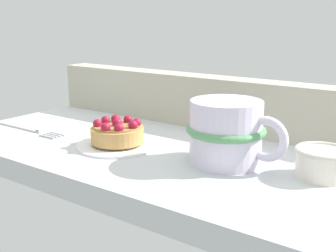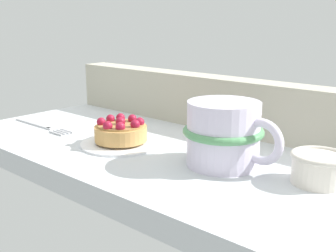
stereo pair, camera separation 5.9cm
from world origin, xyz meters
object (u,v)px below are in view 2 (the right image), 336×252
object	(u,v)px
dessert_fork	(42,125)
sugar_bowl	(319,167)
raspberry_tart	(121,131)
coffee_mug	(225,134)
dessert_plate	(121,143)

from	to	relation	value
dessert_fork	sugar_bowl	world-z (taller)	sugar_bowl
dessert_fork	sugar_bowl	size ratio (longest dim) A/B	2.36
raspberry_tart	coffee_mug	size ratio (longest dim) A/B	0.58
coffee_mug	dessert_fork	xyz separation A→B (cm)	(-35.47, -4.92, -4.00)
dessert_plate	coffee_mug	bearing A→B (deg)	9.30
dessert_plate	sugar_bowl	bearing A→B (deg)	9.61
dessert_plate	raspberry_tart	world-z (taller)	raspberry_tart
dessert_plate	sugar_bowl	size ratio (longest dim) A/B	1.83
dessert_plate	raspberry_tart	size ratio (longest dim) A/B	1.55
raspberry_tart	dessert_plate	bearing A→B (deg)	176.45
coffee_mug	sugar_bowl	distance (cm)	12.29
dessert_plate	dessert_fork	xyz separation A→B (cm)	(-18.49, -2.14, -0.03)
coffee_mug	dessert_fork	distance (cm)	36.03
sugar_bowl	dessert_fork	bearing A→B (deg)	-171.56
dessert_fork	sugar_bowl	distance (cm)	47.91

